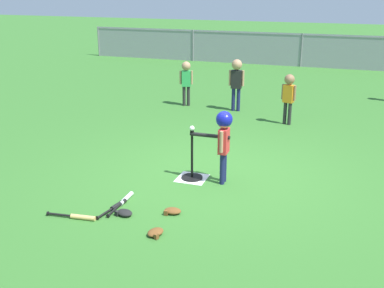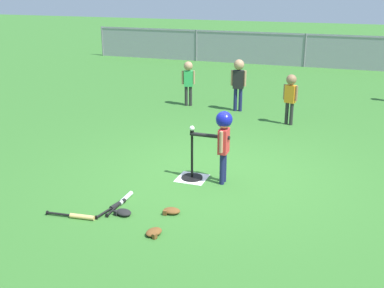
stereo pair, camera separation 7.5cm
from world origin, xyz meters
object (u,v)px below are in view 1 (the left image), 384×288
Objects in this scene: fielder_deep_right at (237,78)px; spare_bat_silver at (124,201)px; fielder_near_right at (186,78)px; spare_bat_wood at (78,217)px; batting_tee at (192,171)px; batter_child at (223,132)px; spare_bat_black at (116,206)px; glove_tossed_aside at (156,232)px; glove_near_bats at (172,211)px; glove_by_plate at (124,213)px; baseball_on_tee at (192,128)px; fielder_deep_left at (289,92)px.

spare_bat_silver is (-0.25, -5.17, -0.73)m from fielder_deep_right.
spare_bat_wood is (0.66, -5.85, -0.65)m from fielder_near_right.
batter_child is (0.47, -0.00, 0.65)m from batting_tee.
spare_bat_black is (-0.62, -1.28, -0.10)m from batting_tee.
glove_near_bats is at bearing 91.17° from glove_tossed_aside.
fielder_deep_right is at bearing 87.07° from spare_bat_black.
glove_by_plate is at bearing -156.20° from glove_near_bats.
batting_tee is 10.23× the size of baseball_on_tee.
glove_by_plate is 0.61m from glove_near_bats.
batter_child is at bearing 57.52° from glove_by_plate.
fielder_deep_right is 2.05× the size of spare_bat_black.
baseball_on_tee is at bearing -69.16° from fielder_near_right.
fielder_near_right is 5.38m from spare_bat_silver.
batting_tee is at bearing 0.00° from baseball_on_tee.
glove_tossed_aside is (0.15, -1.74, -0.09)m from batting_tee.
baseball_on_tee is 0.07× the size of fielder_near_right.
glove_near_bats is at bearing 8.49° from spare_bat_black.
fielder_near_right reaches higher than glove_near_bats.
batter_child is 1.42m from glove_near_bats.
batting_tee reaches higher than glove_tossed_aside.
fielder_near_right is 1.25m from fielder_deep_right.
baseball_on_tee is 1.61m from spare_bat_black.
fielder_deep_right reaches higher than fielder_deep_left.
fielder_deep_left reaches higher than glove_tossed_aside.
glove_by_plate is 0.66m from glove_tossed_aside.
spare_bat_silver is 0.19m from spare_bat_black.
batting_tee is 3.29× the size of glove_near_bats.
baseball_on_tee is at bearing 179.99° from batter_child.
spare_bat_black is at bearing -79.93° from fielder_near_right.
baseball_on_tee is 0.11× the size of spare_bat_wood.
glove_by_plate is (-0.42, -1.41, -0.09)m from batting_tee.
fielder_deep_right is 5.32m from glove_near_bats.
spare_bat_black is 0.24m from glove_by_plate.
baseball_on_tee is 0.32× the size of glove_near_bats.
baseball_on_tee is 0.13× the size of spare_bat_black.
glove_by_plate is (-0.08, -5.49, -0.73)m from fielder_deep_right.
batter_child reaches higher than batting_tee.
fielder_near_right is at bearing 110.84° from baseball_on_tee.
batter_child reaches higher than fielder_deep_left.
spare_bat_silver is at bearing 82.85° from spare_bat_black.
glove_by_plate reaches higher than spare_bat_wood.
spare_bat_silver is at bearing -92.78° from fielder_deep_right.
fielder_deep_left is (0.46, 3.37, -0.10)m from batter_child.
baseball_on_tee is 0.29× the size of glove_by_plate.
spare_bat_black is (-0.62, -1.28, -0.76)m from baseball_on_tee.
spare_bat_silver is at bearing 138.85° from glove_tossed_aside.
fielder_deep_right is 5.23m from spare_bat_silver.
batter_child reaches higher than baseball_on_tee.
spare_bat_silver is at bearing 174.15° from glove_near_bats.
fielder_deep_right is 5.85m from spare_bat_wood.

